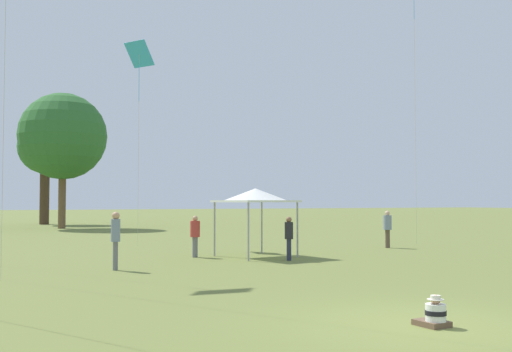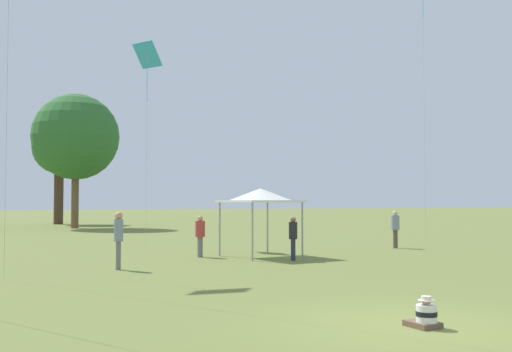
{
  "view_description": "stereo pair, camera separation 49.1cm",
  "coord_description": "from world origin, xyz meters",
  "px_view_note": "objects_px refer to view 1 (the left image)",
  "views": [
    {
      "loc": [
        -7.2,
        -8.38,
        2.2
      ],
      "look_at": [
        0.05,
        6.92,
        2.91
      ],
      "focal_mm": 42.0,
      "sensor_mm": 36.0,
      "label": 1
    },
    {
      "loc": [
        -6.75,
        -8.58,
        2.2
      ],
      "look_at": [
        0.05,
        6.92,
        2.91
      ],
      "focal_mm": 42.0,
      "sensor_mm": 36.0,
      "label": 2
    }
  ],
  "objects_px": {
    "seated_toddler": "(434,314)",
    "person_standing_2": "(116,234)",
    "person_standing_3": "(195,233)",
    "distant_tree_1": "(63,137)",
    "person_standing_1": "(289,234)",
    "canopy_tent": "(256,196)",
    "person_standing_0": "(387,226)",
    "distant_tree_0": "(45,148)",
    "kite_5": "(139,57)"
  },
  "relations": [
    {
      "from": "seated_toddler",
      "to": "person_standing_2",
      "type": "distance_m",
      "value": 11.47
    },
    {
      "from": "person_standing_3",
      "to": "distant_tree_1",
      "type": "distance_m",
      "value": 28.68
    },
    {
      "from": "person_standing_1",
      "to": "distant_tree_1",
      "type": "height_order",
      "value": "distant_tree_1"
    },
    {
      "from": "seated_toddler",
      "to": "canopy_tent",
      "type": "distance_m",
      "value": 13.68
    },
    {
      "from": "canopy_tent",
      "to": "person_standing_2",
      "type": "bearing_deg",
      "value": -159.48
    },
    {
      "from": "person_standing_0",
      "to": "distant_tree_0",
      "type": "relative_size",
      "value": 0.18
    },
    {
      "from": "kite_5",
      "to": "distant_tree_0",
      "type": "relative_size",
      "value": 1.03
    },
    {
      "from": "person_standing_0",
      "to": "distant_tree_1",
      "type": "xyz_separation_m",
      "value": [
        -11.19,
        27.32,
        6.38
      ]
    },
    {
      "from": "person_standing_2",
      "to": "person_standing_3",
      "type": "bearing_deg",
      "value": -3.86
    },
    {
      "from": "distant_tree_1",
      "to": "seated_toddler",
      "type": "bearing_deg",
      "value": -88.81
    },
    {
      "from": "person_standing_2",
      "to": "distant_tree_0",
      "type": "distance_m",
      "value": 40.91
    },
    {
      "from": "seated_toddler",
      "to": "canopy_tent",
      "type": "relative_size",
      "value": 0.19
    },
    {
      "from": "canopy_tent",
      "to": "person_standing_0",
      "type": "bearing_deg",
      "value": 10.68
    },
    {
      "from": "canopy_tent",
      "to": "distant_tree_1",
      "type": "height_order",
      "value": "distant_tree_1"
    },
    {
      "from": "person_standing_3",
      "to": "distant_tree_1",
      "type": "height_order",
      "value": "distant_tree_1"
    },
    {
      "from": "seated_toddler",
      "to": "canopy_tent",
      "type": "xyz_separation_m",
      "value": [
        2.77,
        13.21,
        2.19
      ]
    },
    {
      "from": "person_standing_2",
      "to": "kite_5",
      "type": "height_order",
      "value": "kite_5"
    },
    {
      "from": "person_standing_1",
      "to": "person_standing_3",
      "type": "distance_m",
      "value": 3.83
    },
    {
      "from": "seated_toddler",
      "to": "distant_tree_1",
      "type": "distance_m",
      "value": 42.58
    },
    {
      "from": "person_standing_2",
      "to": "distant_tree_1",
      "type": "distance_m",
      "value": 31.7
    },
    {
      "from": "seated_toddler",
      "to": "person_standing_2",
      "type": "relative_size",
      "value": 0.32
    },
    {
      "from": "person_standing_2",
      "to": "canopy_tent",
      "type": "distance_m",
      "value": 6.52
    },
    {
      "from": "seated_toddler",
      "to": "distant_tree_1",
      "type": "height_order",
      "value": "distant_tree_1"
    },
    {
      "from": "person_standing_0",
      "to": "seated_toddler",
      "type": "bearing_deg",
      "value": 111.7
    },
    {
      "from": "distant_tree_1",
      "to": "person_standing_2",
      "type": "bearing_deg",
      "value": -94.33
    },
    {
      "from": "person_standing_0",
      "to": "person_standing_2",
      "type": "height_order",
      "value": "person_standing_2"
    },
    {
      "from": "person_standing_1",
      "to": "distant_tree_1",
      "type": "distance_m",
      "value": 31.55
    },
    {
      "from": "canopy_tent",
      "to": "distant_tree_1",
      "type": "distance_m",
      "value": 29.4
    },
    {
      "from": "distant_tree_0",
      "to": "person_standing_2",
      "type": "bearing_deg",
      "value": -92.79
    },
    {
      "from": "distant_tree_0",
      "to": "person_standing_3",
      "type": "bearing_deg",
      "value": -87.24
    },
    {
      "from": "seated_toddler",
      "to": "canopy_tent",
      "type": "bearing_deg",
      "value": 74.11
    },
    {
      "from": "person_standing_1",
      "to": "canopy_tent",
      "type": "bearing_deg",
      "value": -1.94
    },
    {
      "from": "kite_5",
      "to": "distant_tree_1",
      "type": "relative_size",
      "value": 0.93
    },
    {
      "from": "person_standing_0",
      "to": "kite_5",
      "type": "relative_size",
      "value": 0.17
    },
    {
      "from": "person_standing_1",
      "to": "person_standing_3",
      "type": "xyz_separation_m",
      "value": [
        -2.72,
        2.7,
        -0.02
      ]
    },
    {
      "from": "person_standing_0",
      "to": "canopy_tent",
      "type": "height_order",
      "value": "canopy_tent"
    },
    {
      "from": "seated_toddler",
      "to": "person_standing_3",
      "type": "xyz_separation_m",
      "value": [
        0.55,
        14.05,
        0.74
      ]
    },
    {
      "from": "distant_tree_0",
      "to": "canopy_tent",
      "type": "bearing_deg",
      "value": -83.98
    },
    {
      "from": "kite_5",
      "to": "person_standing_0",
      "type": "bearing_deg",
      "value": -109.51
    },
    {
      "from": "person_standing_0",
      "to": "distant_tree_1",
      "type": "distance_m",
      "value": 30.21
    },
    {
      "from": "distant_tree_1",
      "to": "person_standing_1",
      "type": "bearing_deg",
      "value": -82.3
    },
    {
      "from": "person_standing_1",
      "to": "canopy_tent",
      "type": "xyz_separation_m",
      "value": [
        -0.49,
        1.86,
        1.43
      ]
    },
    {
      "from": "person_standing_2",
      "to": "distant_tree_1",
      "type": "height_order",
      "value": "distant_tree_1"
    },
    {
      "from": "person_standing_3",
      "to": "kite_5",
      "type": "bearing_deg",
      "value": -10.52
    },
    {
      "from": "person_standing_1",
      "to": "seated_toddler",
      "type": "bearing_deg",
      "value": 147.19
    },
    {
      "from": "person_standing_0",
      "to": "person_standing_1",
      "type": "relative_size",
      "value": 1.07
    },
    {
      "from": "seated_toddler",
      "to": "person_standing_0",
      "type": "bearing_deg",
      "value": 50.77
    },
    {
      "from": "person_standing_2",
      "to": "distant_tree_1",
      "type": "xyz_separation_m",
      "value": [
        2.35,
        30.99,
        6.26
      ]
    },
    {
      "from": "person_standing_3",
      "to": "canopy_tent",
      "type": "height_order",
      "value": "canopy_tent"
    },
    {
      "from": "seated_toddler",
      "to": "kite_5",
      "type": "relative_size",
      "value": 0.06
    }
  ]
}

